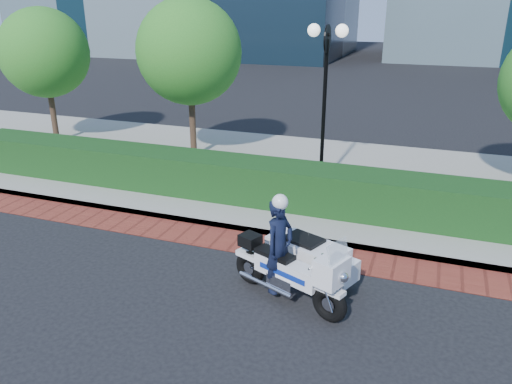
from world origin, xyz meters
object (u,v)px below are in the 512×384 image
(police_motorcycle, at_px, (295,258))
(tree_a, at_px, (44,53))
(lamppost, at_px, (325,82))
(tree_b, at_px, (189,52))

(police_motorcycle, bearing_deg, tree_a, 171.22)
(lamppost, distance_m, police_motorcycle, 5.69)
(tree_a, bearing_deg, lamppost, -7.41)
(lamppost, height_order, tree_a, tree_a)
(lamppost, relative_size, police_motorcycle, 1.85)
(lamppost, distance_m, tree_a, 10.09)
(tree_a, xyz_separation_m, police_motorcycle, (10.73, -6.46, -2.56))
(tree_b, bearing_deg, police_motorcycle, -50.98)
(police_motorcycle, bearing_deg, lamppost, 120.33)
(lamppost, relative_size, tree_b, 0.86)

